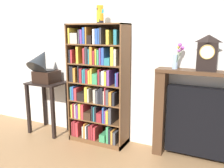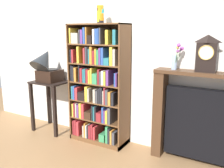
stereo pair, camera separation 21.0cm
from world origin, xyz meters
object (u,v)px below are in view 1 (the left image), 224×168
at_px(gramophone, 43,66).
at_px(fireplace_mantel, 207,118).
at_px(flower_vase, 177,57).
at_px(cup_stack, 100,14).
at_px(mantel_clock, 207,53).
at_px(bookshelf, 97,88).
at_px(side_table_left, 48,97).

xyz_separation_m(gramophone, fireplace_mantel, (2.23, 0.18, -0.49)).
relative_size(fireplace_mantel, flower_vase, 3.94).
xyz_separation_m(cup_stack, fireplace_mantel, (1.32, 0.11, -1.18)).
xyz_separation_m(mantel_clock, flower_vase, (-0.32, 0.00, -0.06)).
distance_m(cup_stack, flower_vase, 1.07).
height_order(bookshelf, flower_vase, bookshelf).
height_order(mantel_clock, flower_vase, mantel_clock).
height_order(fireplace_mantel, flower_vase, flower_vase).
relative_size(gramophone, mantel_clock, 1.40).
relative_size(bookshelf, mantel_clock, 4.08).
xyz_separation_m(cup_stack, side_table_left, (-0.90, -0.01, -1.16)).
relative_size(side_table_left, mantel_clock, 1.96).
bearing_deg(fireplace_mantel, flower_vase, -176.85).
height_order(bookshelf, side_table_left, bookshelf).
height_order(bookshelf, mantel_clock, bookshelf).
bearing_deg(fireplace_mantel, side_table_left, -177.05).
bearing_deg(side_table_left, mantel_clock, 2.43).
height_order(cup_stack, flower_vase, cup_stack).
xyz_separation_m(fireplace_mantel, flower_vase, (-0.38, -0.02, 0.69)).
xyz_separation_m(bookshelf, flower_vase, (1.02, 0.06, 0.46)).
relative_size(bookshelf, cup_stack, 7.51).
relative_size(bookshelf, fireplace_mantel, 1.34).
height_order(side_table_left, gramophone, gramophone).
bearing_deg(bookshelf, mantel_clock, 2.47).
height_order(cup_stack, mantel_clock, cup_stack).
distance_m(bookshelf, side_table_left, 0.86).
bearing_deg(fireplace_mantel, bookshelf, -176.71).
bearing_deg(flower_vase, gramophone, -175.20).
bearing_deg(cup_stack, flower_vase, 5.36).
xyz_separation_m(cup_stack, flower_vase, (0.95, 0.09, -0.49)).
distance_m(gramophone, mantel_clock, 2.20).
bearing_deg(mantel_clock, fireplace_mantel, 22.97).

